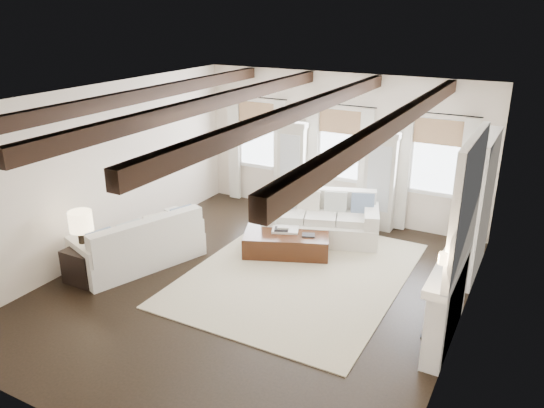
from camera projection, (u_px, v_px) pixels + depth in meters
The scene contains 16 objects.
ground at pixel (255, 287), 9.03m from camera, with size 7.50×7.50×0.00m, color black.
room_shell at pixel (320, 174), 8.77m from camera, with size 6.54×7.54×3.22m.
area_rug at pixel (299, 273), 9.48m from camera, with size 3.53×4.53×0.02m, color #BFB292.
sofa_back at pixel (321, 221), 10.80m from camera, with size 2.49×1.72×0.98m.
sofa_left at pixel (140, 245), 9.69m from camera, with size 1.74×2.50×0.98m.
ottoman at pixel (287, 241), 10.27m from camera, with size 1.61×1.01×0.42m, color black.
tray at pixel (285, 230), 10.23m from camera, with size 0.50×0.38×0.04m, color white.
book_lower at pixel (281, 229), 10.16m from camera, with size 0.26×0.20×0.04m, color #262628.
book_upper at pixel (283, 227), 10.16m from camera, with size 0.22×0.17×0.03m, color beige.
book_loose at pixel (308, 235), 10.00m from camera, with size 0.24×0.18×0.03m, color #262628.
side_table_front at pixel (87, 264), 9.17m from camera, with size 0.61×0.61×0.61m, color black.
lamp_front at pixel (81, 224), 8.90m from camera, with size 0.40×0.40×0.68m.
side_table_back at pixel (285, 193), 12.59m from camera, with size 0.44×0.44×0.66m, color black.
lamp_back at pixel (286, 161), 12.31m from camera, with size 0.39×0.39×0.68m.
candlestick_near at pixel (427, 320), 7.55m from camera, with size 0.15×0.15×0.74m.
candlestick_far at pixel (433, 308), 7.86m from camera, with size 0.14×0.14×0.71m.
Camera 1 is at (4.03, -6.86, 4.51)m, focal length 35.00 mm.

